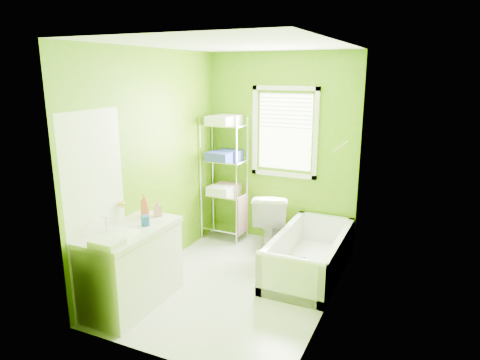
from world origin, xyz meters
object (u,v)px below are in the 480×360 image
at_px(bathtub, 309,260).
at_px(toilet, 270,221).
at_px(vanity, 131,265).
at_px(wire_shelf_unit, 225,165).

height_order(bathtub, toilet, toilet).
distance_m(vanity, wire_shelf_unit, 2.13).
xyz_separation_m(bathtub, vanity, (-1.46, -1.43, 0.28)).
bearing_deg(vanity, toilet, 67.88).
bearing_deg(bathtub, wire_shelf_unit, 156.88).
distance_m(bathtub, vanity, 2.06).
bearing_deg(toilet, wire_shelf_unit, -27.03).
relative_size(bathtub, wire_shelf_unit, 0.91).
relative_size(bathtub, vanity, 1.44).
height_order(vanity, wire_shelf_unit, wire_shelf_unit).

